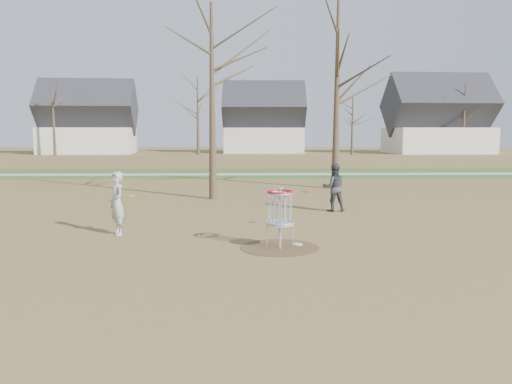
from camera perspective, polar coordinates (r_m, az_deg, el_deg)
The scene contains 11 objects.
ground at distance 11.42m, azimuth 2.74°, elevation -6.38°, with size 160.00×160.00×0.00m, color brown.
green_band at distance 32.20m, azimuth -0.09°, elevation 2.18°, with size 160.00×8.00×0.01m, color #2D5119.
footpath at distance 31.20m, azimuth -0.04°, elevation 2.05°, with size 160.00×1.50×0.01m, color #9E9E99.
dirt_circle at distance 11.42m, azimuth 2.74°, elevation -6.35°, with size 1.80×1.80×0.01m, color #47331E.
player_standing at distance 13.18m, azimuth -15.61°, elevation -1.26°, with size 0.59×0.39×1.62m, color #ABABAB.
player_throwing at distance 16.73m, azimuth 8.88°, elevation 0.52°, with size 0.77×0.60×1.59m, color #3A3A40.
disc_grounded at distance 11.71m, azimuth 4.79°, elevation -5.96°, with size 0.22×0.22×0.02m, color silver.
discs_in_play at distance 12.98m, azimuth -3.50°, elevation -0.17°, with size 4.76×0.86×0.07m.
disc_golf_basket at distance 11.24m, azimuth 2.76°, elevation -1.84°, with size 0.64×0.64×1.35m.
bare_trees at distance 47.02m, azimuth 1.62°, elevation 10.15°, with size 52.62×44.98×9.00m.
houses_row at distance 63.86m, azimuth 3.06°, elevation 7.62°, with size 56.51×10.01×7.26m.
Camera 1 is at (-0.85, -11.08, 2.60)m, focal length 35.00 mm.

